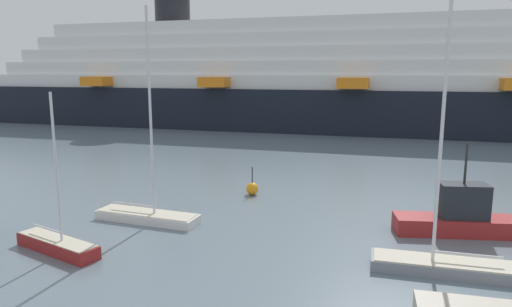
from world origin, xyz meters
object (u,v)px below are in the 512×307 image
sailboat_2 (444,261)px  fishing_boat_2 (458,216)px  sailboat_1 (147,212)px  channel_buoy_0 (252,189)px  cruise_ship (292,82)px  sailboat_0 (57,243)px

sailboat_2 → fishing_boat_2: 4.69m
sailboat_1 → channel_buoy_0: (3.82, 6.05, -0.09)m
fishing_boat_2 → cruise_ship: (-14.21, 37.93, 5.10)m
sailboat_0 → sailboat_2: 15.30m
fishing_boat_2 → channel_buoy_0: size_ratio=3.23×
sailboat_0 → sailboat_1: 4.81m
sailboat_1 → sailboat_2: (13.43, -2.66, -0.02)m
channel_buoy_0 → sailboat_2: bearing=-42.2°
sailboat_1 → fishing_boat_2: (14.62, 1.86, 0.37)m
fishing_boat_2 → sailboat_2: bearing=-113.3°
fishing_boat_2 → channel_buoy_0: 11.59m
sailboat_1 → fishing_boat_2: bearing=13.0°
cruise_ship → sailboat_0: bearing=-90.4°
sailboat_1 → fishing_boat_2: sailboat_1 is taller
sailboat_0 → sailboat_1: (1.76, 4.47, 0.10)m
sailboat_2 → channel_buoy_0: (-9.62, 8.70, -0.07)m
fishing_boat_2 → cruise_ship: cruise_ship is taller
sailboat_2 → cruise_ship: bearing=-72.1°
sailboat_0 → fishing_boat_2: sailboat_0 is taller
sailboat_2 → sailboat_1: bearing=-10.3°
sailboat_0 → fishing_boat_2: (16.38, 6.34, 0.47)m
sailboat_1 → sailboat_2: bearing=-5.4°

